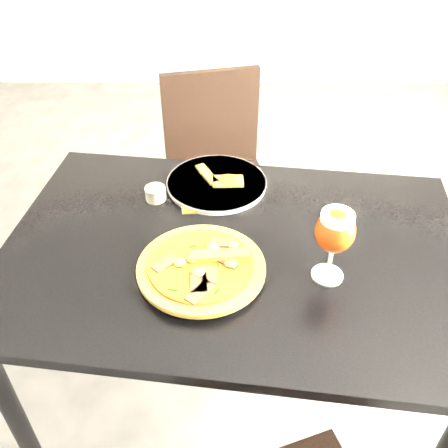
{
  "coord_description": "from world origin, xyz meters",
  "views": [
    {
      "loc": [
        -0.05,
        -0.74,
        1.62
      ],
      "look_at": [
        -0.05,
        0.23,
        0.83
      ],
      "focal_mm": 40.0,
      "sensor_mm": 36.0,
      "label": 1
    }
  ],
  "objects_px": {
    "dining_table": "(233,271)",
    "beer_glass": "(335,232)",
    "chair_far": "(218,175)",
    "pizza": "(202,266)"
  },
  "relations": [
    {
      "from": "chair_far",
      "to": "beer_glass",
      "type": "height_order",
      "value": "beer_glass"
    },
    {
      "from": "chair_far",
      "to": "pizza",
      "type": "bearing_deg",
      "value": -104.73
    },
    {
      "from": "beer_glass",
      "to": "dining_table",
      "type": "bearing_deg",
      "value": 155.19
    },
    {
      "from": "dining_table",
      "to": "beer_glass",
      "type": "xyz_separation_m",
      "value": [
        0.23,
        -0.1,
        0.23
      ]
    },
    {
      "from": "dining_table",
      "to": "beer_glass",
      "type": "bearing_deg",
      "value": -17.77
    },
    {
      "from": "pizza",
      "to": "beer_glass",
      "type": "height_order",
      "value": "beer_glass"
    },
    {
      "from": "beer_glass",
      "to": "chair_far",
      "type": "bearing_deg",
      "value": 108.7
    },
    {
      "from": "dining_table",
      "to": "beer_glass",
      "type": "distance_m",
      "value": 0.34
    },
    {
      "from": "dining_table",
      "to": "chair_far",
      "type": "bearing_deg",
      "value": 101.48
    },
    {
      "from": "dining_table",
      "to": "beer_glass",
      "type": "height_order",
      "value": "beer_glass"
    }
  ]
}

